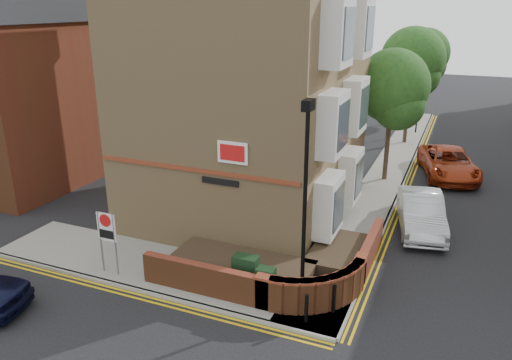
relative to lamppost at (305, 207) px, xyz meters
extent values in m
plane|color=black|center=(-1.60, -1.20, -3.34)|extent=(120.00, 120.00, 0.00)
cube|color=gray|center=(-5.10, 0.30, -3.28)|extent=(13.00, 3.00, 0.12)
cube|color=gray|center=(0.40, 14.80, -3.28)|extent=(2.00, 32.00, 0.12)
cube|color=gray|center=(-5.10, -1.20, -3.28)|extent=(13.00, 0.15, 0.12)
cube|color=gray|center=(1.40, 14.80, -3.28)|extent=(0.15, 32.00, 0.12)
cube|color=gold|center=(-5.10, -1.45, -3.34)|extent=(13.00, 0.28, 0.01)
cube|color=gold|center=(1.65, 14.80, -3.34)|extent=(0.28, 32.00, 0.01)
cube|color=tan|center=(-4.60, 6.80, 2.28)|extent=(8.00, 10.00, 11.00)
cube|color=maroon|center=(-4.60, 1.77, -0.02)|extent=(7.80, 0.06, 0.15)
cube|color=white|center=(-3.10, 1.76, 0.78)|extent=(1.10, 0.05, 0.75)
cube|color=black|center=(-3.60, 1.76, -0.32)|extent=(1.40, 0.04, 0.22)
cylinder|color=black|center=(0.00, 0.00, -0.22)|extent=(0.12, 0.12, 6.00)
cylinder|color=black|center=(0.00, 0.00, -2.82)|extent=(0.20, 0.20, 0.80)
cube|color=black|center=(0.00, 0.00, 2.93)|extent=(0.25, 0.50, 0.30)
cube|color=black|center=(-1.90, 0.10, -2.62)|extent=(0.80, 0.45, 1.20)
cube|color=black|center=(-1.10, -0.20, -2.67)|extent=(0.55, 0.40, 1.10)
cylinder|color=black|center=(0.40, -0.80, -2.77)|extent=(0.11, 0.11, 0.90)
cylinder|color=black|center=(1.00, 0.00, -2.77)|extent=(0.11, 0.11, 0.90)
cylinder|color=slate|center=(-6.90, -0.70, -2.12)|extent=(0.06, 0.06, 2.20)
cylinder|color=slate|center=(-6.30, -0.70, -2.12)|extent=(0.06, 0.06, 2.20)
cube|color=white|center=(-6.60, -0.70, -1.52)|extent=(0.72, 0.04, 1.00)
cylinder|color=red|center=(-6.60, -0.73, -1.27)|extent=(0.44, 0.02, 0.44)
cube|color=brown|center=(-16.60, 6.80, 0.66)|extent=(6.00, 10.00, 8.00)
cube|color=#24262B|center=(-16.60, 6.80, 5.16)|extent=(6.40, 10.40, 1.00)
cylinder|color=#382B1E|center=(0.40, 12.80, -0.95)|extent=(0.24, 0.24, 4.55)
sphere|color=#1D4A18|center=(0.40, 12.80, 1.65)|extent=(3.64, 3.64, 3.64)
sphere|color=#1D4A18|center=(0.80, 12.50, 0.81)|extent=(2.60, 2.60, 2.60)
sphere|color=#1D4A18|center=(0.10, 13.20, 1.20)|extent=(2.86, 2.86, 2.86)
cylinder|color=#382B1E|center=(0.40, 20.80, -0.70)|extent=(0.24, 0.24, 5.04)
sphere|color=#1D4A18|center=(0.40, 20.80, 2.18)|extent=(4.03, 4.03, 4.03)
sphere|color=#1D4A18|center=(0.80, 20.50, 1.24)|extent=(2.88, 2.88, 2.88)
sphere|color=#1D4A18|center=(0.10, 21.20, 1.67)|extent=(3.17, 3.17, 3.17)
cylinder|color=#382B1E|center=(0.40, 28.80, -0.84)|extent=(0.24, 0.24, 4.76)
sphere|color=#1D4A18|center=(0.40, 28.80, 1.88)|extent=(3.81, 3.81, 3.81)
sphere|color=#1D4A18|center=(0.80, 28.50, 0.99)|extent=(2.72, 2.72, 2.72)
sphere|color=#1D4A18|center=(0.10, 29.20, 1.40)|extent=(2.99, 2.99, 2.99)
cylinder|color=black|center=(0.80, 23.80, -1.62)|extent=(0.10, 0.10, 3.20)
imported|color=black|center=(0.80, 23.80, 0.48)|extent=(0.20, 0.16, 1.00)
imported|color=#B4B9BC|center=(2.74, 7.26, -2.58)|extent=(2.51, 4.86, 1.53)
imported|color=#9A2D10|center=(3.40, 14.88, -2.59)|extent=(3.84, 5.92, 1.52)
camera|label=1|loc=(3.84, -12.61, 5.46)|focal=35.00mm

